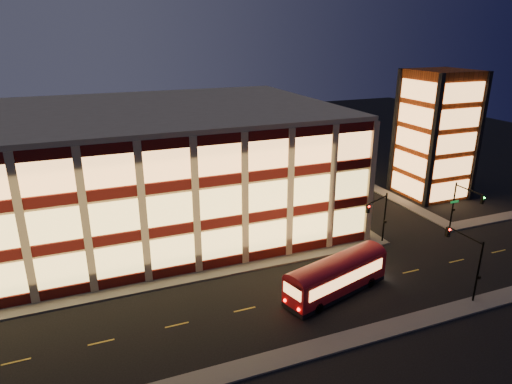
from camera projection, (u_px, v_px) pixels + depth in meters
name	position (u px, v px, depth m)	size (l,w,h in m)	color
ground	(184.00, 285.00, 43.75)	(200.00, 200.00, 0.00)	black
sidewalk_office_south	(150.00, 285.00, 43.55)	(54.00, 2.00, 0.15)	#514F4C
sidewalk_office_east	(311.00, 197.00, 66.64)	(2.00, 30.00, 0.15)	#514F4C
sidewalk_tower_south	(488.00, 220.00, 58.59)	(14.00, 2.00, 0.15)	#514F4C
sidewalk_tower_west	(374.00, 188.00, 70.49)	(2.00, 30.00, 0.15)	#514F4C
sidewalk_near	(226.00, 373.00, 32.35)	(100.00, 2.00, 0.15)	#514F4C
office_building	(124.00, 169.00, 55.10)	(50.45, 30.45, 14.50)	tan
stair_tower	(436.00, 135.00, 65.18)	(8.60, 8.60, 18.00)	#8C3814
traffic_signal_far	(379.00, 212.00, 50.35)	(3.79, 1.87, 6.00)	black
traffic_signal_right	(463.00, 201.00, 53.55)	(1.20, 4.37, 6.00)	black
traffic_signal_near	(467.00, 254.00, 40.94)	(0.32, 4.45, 6.00)	black
trolley_bus	(336.00, 274.00, 41.65)	(11.19, 5.61, 3.68)	#980810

